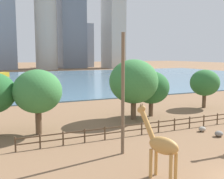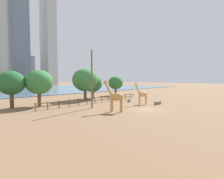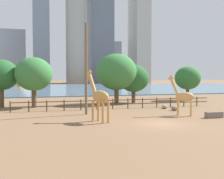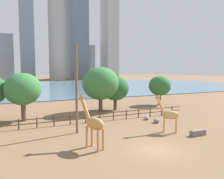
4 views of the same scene
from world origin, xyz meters
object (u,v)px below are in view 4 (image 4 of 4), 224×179
Objects in this scene: boulder_near_fence at (157,121)px; tree_left_large at (115,88)px; giraffe_companion at (93,123)px; tree_right_small at (23,89)px; boat_ferry at (16,82)px; tree_center_broad at (160,86)px; feeding_trough at (198,133)px; tree_right_tall at (100,83)px; boulder_by_pole at (147,118)px; giraffe_tall at (169,115)px; utility_pole at (77,89)px.

boulder_near_fence is 0.14× the size of tree_left_large.
tree_right_small reaches higher than giraffe_companion.
boat_ferry is (-15.96, 74.33, -2.42)m from tree_left_large.
boulder_near_fence is 0.14× the size of tree_center_broad.
tree_right_tall reaches higher than feeding_trough.
giraffe_companion is at bearing -138.32° from tree_center_broad.
boat_ferry is at bearing 101.34° from boulder_near_fence.
giraffe_companion is at bearing -120.47° from tree_left_large.
tree_left_large is (-0.91, 8.67, 3.54)m from boulder_by_pole.
giraffe_tall is 15.09m from tree_left_large.
tree_right_tall is at bearing 106.47° from feeding_trough.
boulder_by_pole is 0.12× the size of tree_right_small.
tree_right_small reaches higher than tree_left_large.
utility_pole is at bearing -115.29° from boat_ferry.
giraffe_companion is at bearing 46.03° from giraffe_tall.
boulder_near_fence is 1.09× the size of boulder_by_pole.
utility_pole reaches higher than tree_right_tall.
tree_right_small is 76.88m from boat_ferry.
tree_center_broad reaches higher than giraffe_tall.
tree_left_large is at bearing 96.25° from feeding_trough.
tree_right_small reaches higher than boulder_near_fence.
tree_right_tall reaches higher than boulder_by_pole.
giraffe_tall is 0.57× the size of tree_right_tall.
boulder_by_pole is (10.66, 2.42, -4.66)m from utility_pole.
utility_pole is 1.19× the size of boat_ferry.
tree_left_large is (0.23, 14.98, 1.78)m from giraffe_tall.
tree_center_broad is at bearing 32.05° from utility_pole.
boulder_near_fence is 0.13× the size of tree_right_small.
tree_right_small is (-5.27, 8.60, -0.52)m from utility_pole.
boulder_by_pole is (10.53, 7.68, -2.04)m from giraffe_companion.
boulder_near_fence is 0.47× the size of feeding_trough.
utility_pole is at bearing -122.94° from tree_right_tall.
boat_ferry is (-0.94, 76.82, -3.02)m from tree_right_small.
giraffe_companion is 5.77× the size of boulder_near_fence.
giraffe_tall is 0.73× the size of tree_left_large.
feeding_trough is 17.84m from tree_right_tall.
boulder_by_pole is at bearing 96.51° from feeding_trough.
utility_pole reaches higher than tree_right_small.
tree_right_tall is 0.91× the size of boat_ferry.
giraffe_tall is 5.57× the size of boulder_by_pole.
tree_right_tall is 12.16m from tree_right_small.
giraffe_companion is at bearing -88.56° from utility_pole.
boat_ferry reaches higher than tree_right_small.
giraffe_companion is 27.12m from tree_center_broad.
boulder_by_pole is 14.60m from tree_center_broad.
tree_right_tall is at bearing -167.32° from tree_left_large.
tree_right_tall reaches higher than tree_center_broad.
boat_ferry is (-16.87, 82.99, 1.11)m from boulder_by_pole.
tree_right_tall is (-4.12, 10.11, 4.49)m from boulder_near_fence.
boat_ferry is (-26.57, 72.67, -2.44)m from tree_center_broad.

